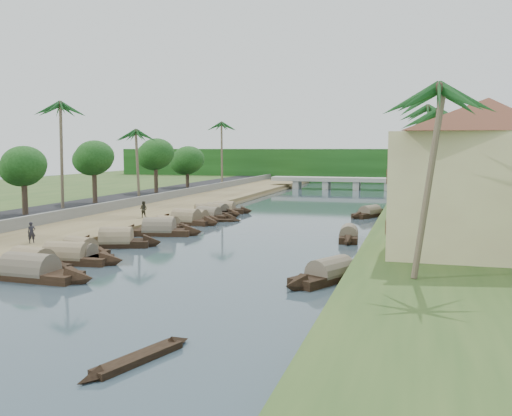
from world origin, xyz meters
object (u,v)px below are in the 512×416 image
(sampan_1, at_px, (32,264))
(bridge, at_px, (342,181))
(building_near, at_px, (485,176))
(sampan_0, at_px, (30,273))
(person_near, at_px, (32,233))

(sampan_1, bearing_deg, bridge, 96.49)
(building_near, height_order, sampan_0, building_near)
(building_near, bearing_deg, sampan_1, -165.45)
(building_near, relative_size, sampan_1, 1.85)
(bridge, distance_m, sampan_1, 82.15)
(bridge, height_order, sampan_0, bridge)
(bridge, relative_size, sampan_0, 2.93)
(bridge, bearing_deg, person_near, -100.49)
(bridge, distance_m, building_near, 76.54)
(building_near, height_order, sampan_1, building_near)
(person_near, bearing_deg, sampan_1, -101.34)
(building_near, xyz_separation_m, sampan_0, (-27.44, -9.77, -5.96))
(person_near, bearing_deg, bridge, 30.98)
(sampan_0, height_order, person_near, person_near)
(building_near, height_order, person_near, building_near)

